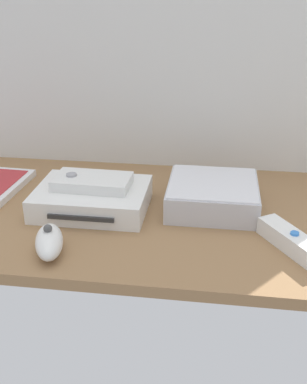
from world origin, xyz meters
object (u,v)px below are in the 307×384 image
at_px(mini_computer, 213,195).
at_px(remote_classic_pad, 92,182).
at_px(game_console, 92,198).
at_px(remote_wand, 293,242).
at_px(remote_nunchuk, 49,241).

distance_m(mini_computer, remote_classic_pad, 0.23).
bearing_deg(mini_computer, game_console, -170.38).
height_order(game_console, remote_classic_pad, remote_classic_pad).
height_order(mini_computer, remote_classic_pad, remote_classic_pad).
height_order(mini_computer, remote_wand, mini_computer).
bearing_deg(game_console, remote_wand, -16.10).
bearing_deg(remote_wand, mini_computer, 100.95).
relative_size(mini_computer, remote_nunchuk, 1.57).
distance_m(game_console, remote_classic_pad, 0.03).
distance_m(mini_computer, remote_nunchuk, 0.33).
bearing_deg(remote_classic_pad, remote_wand, -14.70).
height_order(game_console, remote_wand, game_console).
bearing_deg(remote_wand, remote_nunchuk, 156.13).
relative_size(game_console, remote_nunchuk, 1.94).
bearing_deg(remote_nunchuk, remote_classic_pad, 62.85).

